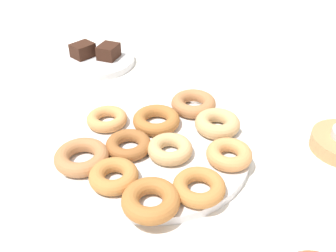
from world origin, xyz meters
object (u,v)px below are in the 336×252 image
at_px(donut_2, 82,157).
at_px(brownie_near, 83,50).
at_px(donut_0, 170,149).
at_px(cake_plate, 96,61).
at_px(donut_3, 194,104).
at_px(donut_9, 217,123).
at_px(donut_4, 156,120).
at_px(donut_5, 229,154).
at_px(donut_7, 114,176).
at_px(brownie_far, 109,51).
at_px(donut_8, 199,187).
at_px(donut_1, 107,119).
at_px(donut_plate, 157,150).
at_px(donut_6, 151,200).
at_px(donut_10, 129,145).

bearing_deg(donut_2, brownie_near, 143.22).
height_order(donut_0, cake_plate, donut_0).
distance_m(donut_3, cake_plate, 0.35).
distance_m(donut_3, donut_9, 0.08).
bearing_deg(donut_3, donut_0, -65.60).
bearing_deg(donut_9, donut_4, -143.57).
height_order(donut_2, donut_5, same).
xyz_separation_m(donut_7, brownie_far, (-0.36, 0.29, 0.01)).
height_order(donut_2, donut_8, donut_2).
relative_size(donut_2, cake_plate, 0.46).
relative_size(donut_1, brownie_near, 1.45).
bearing_deg(donut_7, donut_2, -174.85).
relative_size(donut_plate, cake_plate, 1.65).
height_order(donut_4, donut_8, donut_4).
height_order(donut_3, donut_8, donut_3).
xyz_separation_m(donut_2, cake_plate, (-0.31, 0.27, -0.02)).
bearing_deg(brownie_near, donut_7, -30.83).
distance_m(donut_1, donut_6, 0.23).
relative_size(donut_7, brownie_near, 1.46).
height_order(donut_5, brownie_near, brownie_near).
bearing_deg(donut_9, donut_1, -142.15).
relative_size(donut_5, donut_6, 0.90).
relative_size(donut_plate, donut_10, 4.13).
bearing_deg(donut_9, donut_0, -97.40).
bearing_deg(donut_2, donut_8, 23.06).
relative_size(donut_7, donut_10, 0.98).
relative_size(donut_1, donut_6, 0.90).
bearing_deg(donut_3, donut_4, -99.02).
bearing_deg(donut_4, donut_2, -95.39).
height_order(donut_1, donut_2, donut_2).
bearing_deg(donut_4, brownie_far, 156.38).
distance_m(donut_1, cake_plate, 0.31).
xyz_separation_m(donut_4, donut_7, (0.06, -0.16, 0.00)).
bearing_deg(donut_7, donut_plate, 96.89).
height_order(donut_0, donut_1, donut_0).
relative_size(donut_3, donut_4, 1.01).
distance_m(donut_2, donut_8, 0.21).
xyz_separation_m(donut_8, donut_9, (-0.08, 0.15, 0.00)).
bearing_deg(donut_2, donut_7, 5.15).
xyz_separation_m(donut_plate, donut_3, (-0.03, 0.14, 0.02)).
relative_size(donut_3, donut_6, 1.05).
relative_size(donut_4, donut_9, 1.06).
height_order(donut_7, donut_10, donut_7).
height_order(donut_plate, donut_8, donut_8).
distance_m(donut_5, donut_10, 0.18).
height_order(donut_2, donut_10, donut_2).
bearing_deg(cake_plate, brownie_far, 45.00).
distance_m(donut_7, brownie_near, 0.49).
bearing_deg(donut_4, donut_plate, -45.27).
distance_m(donut_9, cake_plate, 0.43).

